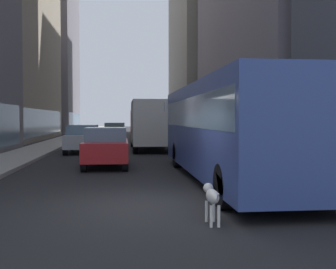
% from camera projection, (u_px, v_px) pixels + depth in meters
% --- Properties ---
extents(ground_plane, '(120.00, 120.00, 0.00)m').
position_uv_depth(ground_plane, '(127.00, 137.00, 44.21)').
color(ground_plane, '#232326').
extents(sidewalk_left, '(2.40, 110.00, 0.15)m').
position_uv_depth(sidewalk_left, '(73.00, 137.00, 43.58)').
color(sidewalk_left, '#9E9991').
rests_on(sidewalk_left, ground).
extents(sidewalk_right, '(2.40, 110.00, 0.15)m').
position_uv_depth(sidewalk_right, '(180.00, 136.00, 44.83)').
color(sidewalk_right, gray).
rests_on(sidewalk_right, ground).
extents(building_left_far, '(9.16, 15.06, 29.16)m').
position_uv_depth(building_left_far, '(41.00, 30.00, 58.53)').
color(building_left_far, slate).
rests_on(building_left_far, ground).
extents(building_right_far, '(10.19, 18.65, 32.37)m').
position_uv_depth(building_right_far, '(213.00, 15.00, 56.62)').
color(building_right_far, gray).
rests_on(building_right_far, ground).
extents(transit_bus, '(2.78, 11.53, 3.05)m').
position_uv_depth(transit_bus, '(227.00, 125.00, 13.21)').
color(transit_bus, '#33478C').
rests_on(transit_bus, ground).
extents(car_silver_sedan, '(1.82, 3.95, 1.62)m').
position_uv_depth(car_silver_sedan, '(83.00, 139.00, 23.76)').
color(car_silver_sedan, '#B7BABF').
rests_on(car_silver_sedan, ground).
extents(car_red_coupe, '(1.76, 4.15, 1.62)m').
position_uv_depth(car_red_coupe, '(106.00, 147.00, 16.95)').
color(car_red_coupe, red).
rests_on(car_red_coupe, ground).
extents(car_yellow_taxi, '(1.85, 4.14, 1.62)m').
position_uv_depth(car_yellow_taxi, '(115.00, 132.00, 36.40)').
color(car_yellow_taxi, yellow).
rests_on(car_yellow_taxi, ground).
extents(box_truck, '(2.30, 7.50, 3.05)m').
position_uv_depth(box_truck, '(150.00, 124.00, 26.00)').
color(box_truck, '#A51919').
rests_on(box_truck, ground).
extents(dalmatian_dog, '(0.22, 0.96, 0.72)m').
position_uv_depth(dalmatian_dog, '(212.00, 197.00, 7.77)').
color(dalmatian_dog, white).
rests_on(dalmatian_dog, ground).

